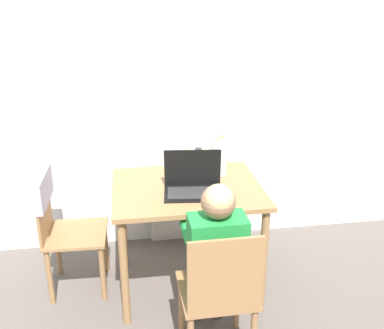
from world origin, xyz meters
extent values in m
cube|color=white|center=(0.00, 2.23, 1.25)|extent=(6.40, 0.05, 2.50)
cube|color=olive|center=(0.13, 1.54, 0.74)|extent=(0.96, 0.77, 0.03)
cylinder|color=olive|center=(-0.30, 1.21, 0.36)|extent=(0.05, 0.05, 0.72)
cylinder|color=olive|center=(0.57, 1.21, 0.36)|extent=(0.05, 0.05, 0.72)
cylinder|color=olive|center=(-0.30, 1.88, 0.36)|extent=(0.05, 0.05, 0.72)
cylinder|color=olive|center=(0.57, 1.88, 0.36)|extent=(0.05, 0.05, 0.72)
cube|color=olive|center=(0.20, 0.90, 0.42)|extent=(0.40, 0.40, 0.02)
cube|color=olive|center=(0.20, 0.71, 0.64)|extent=(0.38, 0.02, 0.42)
cylinder|color=olive|center=(0.37, 1.07, 0.20)|extent=(0.04, 0.04, 0.41)
cylinder|color=olive|center=(0.03, 1.06, 0.20)|extent=(0.04, 0.04, 0.41)
cube|color=olive|center=(-0.61, 1.64, 0.42)|extent=(0.41, 0.41, 0.02)
cube|color=olive|center=(-0.80, 1.64, 0.64)|extent=(0.03, 0.38, 0.42)
cylinder|color=olive|center=(-0.44, 1.46, 0.20)|extent=(0.04, 0.04, 0.41)
cylinder|color=olive|center=(-0.43, 1.80, 0.20)|extent=(0.04, 0.04, 0.41)
cylinder|color=olive|center=(-0.78, 1.47, 0.20)|extent=(0.04, 0.04, 0.41)
cylinder|color=olive|center=(-0.77, 1.81, 0.20)|extent=(0.04, 0.04, 0.41)
cube|color=#ADA3B7|center=(-0.80, 1.64, 0.76)|extent=(0.09, 0.39, 0.20)
cube|color=#1E8438|center=(0.20, 0.90, 0.65)|extent=(0.30, 0.18, 0.44)
sphere|color=#936B4C|center=(0.20, 0.90, 0.95)|extent=(0.18, 0.18, 0.18)
sphere|color=#D8BC72|center=(0.20, 0.88, 0.98)|extent=(0.15, 0.15, 0.15)
cylinder|color=#4C4742|center=(0.27, 1.04, 0.44)|extent=(0.09, 0.28, 0.09)
cylinder|color=#4C4742|center=(0.13, 1.04, 0.44)|extent=(0.09, 0.28, 0.09)
cylinder|color=#4C4742|center=(0.27, 1.18, 0.21)|extent=(0.07, 0.07, 0.43)
cylinder|color=#4C4742|center=(0.13, 1.18, 0.21)|extent=(0.07, 0.07, 0.43)
cylinder|color=#1E8438|center=(0.33, 1.11, 0.67)|extent=(0.06, 0.24, 0.06)
cylinder|color=#1E8438|center=(0.07, 1.11, 0.67)|extent=(0.06, 0.24, 0.06)
cube|color=black|center=(0.16, 1.42, 0.76)|extent=(0.39, 0.29, 0.01)
cube|color=#2D2D2D|center=(0.16, 1.42, 0.77)|extent=(0.34, 0.21, 0.00)
cube|color=black|center=(0.17, 1.53, 0.89)|extent=(0.36, 0.07, 0.25)
cube|color=black|center=(0.17, 1.54, 0.89)|extent=(0.33, 0.06, 0.22)
cylinder|color=silver|center=(0.38, 1.73, 0.88)|extent=(0.11, 0.11, 0.26)
cylinder|color=#3D7A38|center=(0.41, 1.73, 0.92)|extent=(0.01, 0.01, 0.22)
sphere|color=#EFDB66|center=(0.41, 1.73, 1.03)|extent=(0.03, 0.03, 0.03)
cylinder|color=#3D7A38|center=(0.36, 1.74, 0.90)|extent=(0.01, 0.01, 0.18)
sphere|color=#EFDB66|center=(0.36, 1.74, 0.99)|extent=(0.05, 0.05, 0.05)
cylinder|color=#3D7A38|center=(0.38, 1.70, 0.92)|extent=(0.01, 0.01, 0.22)
sphere|color=#EFDB66|center=(0.38, 1.70, 1.03)|extent=(0.03, 0.03, 0.03)
cylinder|color=silver|center=(0.24, 1.75, 0.84)|extent=(0.08, 0.08, 0.17)
cylinder|color=#262628|center=(0.24, 1.75, 0.93)|extent=(0.05, 0.05, 0.02)
cube|color=silver|center=(0.23, 2.10, 0.44)|extent=(0.61, 0.14, 0.87)
camera|label=1|loc=(-0.24, -1.09, 1.95)|focal=42.00mm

